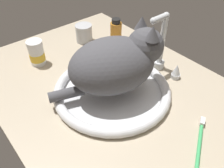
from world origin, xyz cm
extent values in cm
cube|color=#B7A88E|center=(0.00, 0.00, 1.50)|extent=(110.57, 68.48, 3.00)
torus|color=white|center=(-4.02, -1.34, 4.51)|extent=(37.52, 37.52, 3.02)
cylinder|color=white|center=(-4.02, -1.34, 3.30)|extent=(32.99, 32.99, 0.60)
cylinder|color=silver|center=(-4.02, 20.94, 4.36)|extent=(4.00, 4.00, 2.71)
cylinder|color=silver|center=(-4.02, 20.94, 14.51)|extent=(2.00, 2.00, 17.60)
sphere|color=silver|center=(-4.02, 20.94, 23.31)|extent=(2.20, 2.20, 2.20)
cylinder|color=silver|center=(-4.02, 17.94, 23.31)|extent=(2.00, 6.00, 2.00)
sphere|color=silver|center=(-4.02, 14.94, 23.31)|extent=(2.10, 2.10, 2.10)
cylinder|color=silver|center=(-11.90, 20.94, 3.80)|extent=(3.20, 3.20, 1.60)
cone|color=silver|center=(-11.90, 20.94, 6.53)|extent=(2.88, 2.88, 3.85)
cylinder|color=silver|center=(3.87, 20.94, 3.80)|extent=(3.20, 3.20, 1.60)
cone|color=silver|center=(3.87, 20.94, 6.53)|extent=(2.88, 2.88, 3.85)
ellipsoid|color=#4C4C51|center=(-4.02, -1.34, 14.21)|extent=(26.44, 30.93, 16.39)
sphere|color=#4C4C51|center=(-0.61, 8.57, 18.58)|extent=(11.00, 11.00, 11.00)
cone|color=#4C4C51|center=(-3.74, 9.64, 24.50)|extent=(4.18, 4.18, 4.13)
cone|color=#4C4C51|center=(2.51, 7.50, 24.50)|extent=(4.18, 4.18, 4.13)
ellipsoid|color=silver|center=(0.72, 12.47, 17.48)|extent=(5.44, 4.62, 3.52)
ellipsoid|color=silver|center=(-1.04, 7.33, 13.39)|extent=(12.25, 10.32, 9.01)
cylinder|color=#4C4C51|center=(-8.71, -15.01, 7.62)|extent=(6.46, 11.04, 3.20)
cylinder|color=white|center=(-34.76, -11.85, 6.69)|extent=(5.48, 5.48, 7.38)
cylinder|color=gold|center=(-34.76, -11.85, 6.10)|extent=(5.64, 5.64, 2.95)
cylinder|color=white|center=(-34.76, -11.85, 11.41)|extent=(5.75, 5.75, 2.07)
cylinder|color=#B2B5BA|center=(-37.23, 10.91, 6.19)|extent=(6.91, 6.91, 6.38)
cylinder|color=silver|center=(-37.23, 10.91, 9.88)|extent=(7.05, 7.05, 1.00)
cylinder|color=#C67A23|center=(-26.70, 19.63, 7.78)|extent=(4.67, 4.67, 9.55)
cylinder|color=black|center=(-26.70, 19.63, 13.45)|extent=(3.50, 3.50, 1.80)
cylinder|color=#3FB266|center=(26.81, 1.82, 3.50)|extent=(8.92, 14.69, 1.00)
cube|color=white|center=(22.15, 10.05, 4.10)|extent=(2.33, 2.85, 1.20)
camera|label=1|loc=(39.65, -37.68, 55.59)|focal=38.16mm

